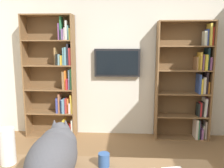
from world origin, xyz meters
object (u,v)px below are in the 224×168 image
(paper_towel_roll, at_px, (7,146))
(coffee_mug, at_px, (104,160))
(bookshelf_right, at_px, (57,79))
(bookshelf_left, at_px, (190,83))
(wall_mounted_tv, at_px, (117,63))
(cat, at_px, (54,154))

(paper_towel_roll, xyz_separation_m, coffee_mug, (-0.69, -0.00, -0.08))
(bookshelf_right, height_order, paper_towel_roll, bookshelf_right)
(bookshelf_left, distance_m, bookshelf_right, 2.26)
(wall_mounted_tv, height_order, paper_towel_roll, wall_mounted_tv)
(bookshelf_right, bearing_deg, cat, 106.24)
(bookshelf_right, relative_size, wall_mounted_tv, 2.67)
(bookshelf_left, xyz_separation_m, bookshelf_right, (2.26, 0.00, 0.05))
(paper_towel_roll, bearing_deg, coffee_mug, -179.91)
(cat, height_order, paper_towel_roll, cat)
(bookshelf_left, distance_m, paper_towel_roll, 3.05)
(bookshelf_left, distance_m, coffee_mug, 2.68)
(wall_mounted_tv, height_order, coffee_mug, wall_mounted_tv)
(cat, bearing_deg, coffee_mug, -151.18)
(bookshelf_left, height_order, coffee_mug, bookshelf_left)
(cat, distance_m, paper_towel_roll, 0.43)
(bookshelf_left, relative_size, coffee_mug, 20.55)
(wall_mounted_tv, relative_size, paper_towel_roll, 2.97)
(bookshelf_left, height_order, wall_mounted_tv, bookshelf_left)
(coffee_mug, bearing_deg, bookshelf_right, -66.39)
(bookshelf_left, relative_size, paper_towel_roll, 7.52)
(bookshelf_right, relative_size, paper_towel_roll, 7.95)
(paper_towel_roll, height_order, coffee_mug, paper_towel_roll)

